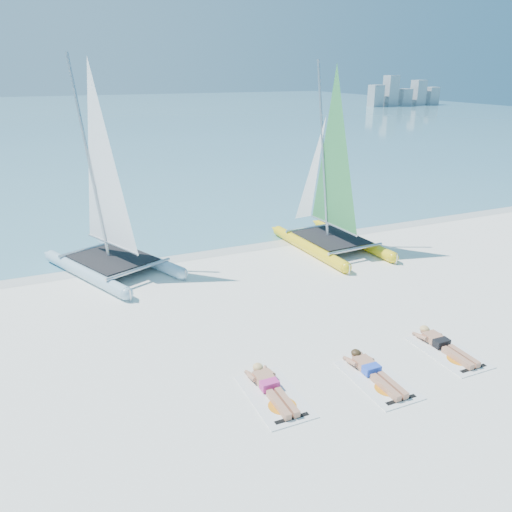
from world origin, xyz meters
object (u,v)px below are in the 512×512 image
Objects in this scene: towel_b at (378,380)px; towel_c at (448,352)px; sunbather_a at (270,386)px; catamaran_yellow at (326,189)px; towel_a at (274,396)px; sunbather_c at (443,344)px; catamaran_blue at (106,209)px; sunbather_b at (373,371)px.

towel_c is at bearing 6.56° from towel_b.
catamaran_yellow is at bearing 52.51° from sunbather_a.
sunbather_a is at bearing 90.00° from towel_a.
towel_c is at bearing -90.00° from sunbather_c.
catamaran_blue is 1.03× the size of catamaran_yellow.
sunbather_c is (2.15, 0.25, 0.00)m from sunbather_b.
catamaran_blue is 10.62m from towel_c.
sunbather_b is at bearing -87.36° from catamaran_blue.
sunbather_c is (4.38, 0.07, 0.11)m from towel_a.
catamaran_yellow is at bearing 80.36° from sunbather_c.
towel_a is 1.00× the size of towel_c.
catamaran_blue reaches higher than sunbather_b.
sunbather_b is 1.00× the size of sunbather_c.
towel_a is 1.07× the size of sunbather_a.
catamaran_yellow is 9.49m from sunbather_a.
towel_b is (4.14, -8.56, -2.02)m from catamaran_blue.
catamaran_yellow reaches higher than towel_b.
catamaran_yellow is 3.59× the size of towel_b.
towel_c is 0.22m from sunbather_c.
towel_a is 1.00× the size of towel_b.
sunbather_b is 0.93× the size of towel_c.
towel_a is at bearing -90.00° from sunbather_a.
towel_c is (6.29, -8.31, -2.02)m from catamaran_blue.
catamaran_yellow reaches higher than towel_a.
catamaran_yellow is 7.85m from sunbather_c.
sunbather_a reaches higher than towel_b.
towel_a is at bearing -179.11° from sunbather_c.
catamaran_yellow is 3.59× the size of towel_c.
towel_b and towel_c have the same top height.
catamaran_blue reaches higher than catamaran_yellow.
sunbather_b reaches higher than towel_a.
catamaran_blue is 3.95× the size of sunbather_c.
catamaran_blue reaches higher than sunbather_c.
sunbather_a and sunbather_b have the same top height.
catamaran_blue is 3.95× the size of sunbather_b.
catamaran_yellow is 3.85× the size of sunbather_a.
towel_c is 1.07× the size of sunbather_c.
towel_b is 2.20m from sunbather_c.
towel_a is at bearing 170.51° from towel_b.
sunbather_a is 1.00× the size of sunbather_c.
towel_b is at bearing -90.00° from sunbather_b.
towel_a is at bearing 178.38° from towel_c.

